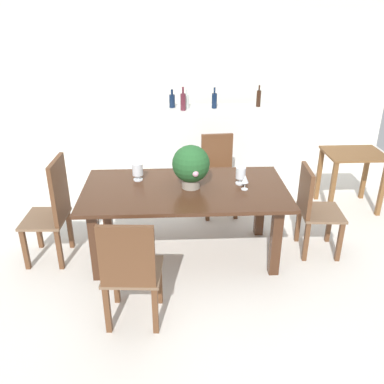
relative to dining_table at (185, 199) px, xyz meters
name	(u,v)px	position (x,y,z in m)	size (l,w,h in m)	color
ground_plane	(185,247)	(0.00, 0.12, -0.63)	(7.04, 7.04, 0.00)	silver
back_wall	(179,78)	(0.00, 2.72, 0.67)	(6.40, 0.10, 2.60)	silver
dining_table	(185,199)	(0.00, 0.00, 0.00)	(1.95, 1.03, 0.74)	#422616
chair_head_end	(54,207)	(-1.26, 0.00, -0.05)	(0.42, 0.47, 1.05)	brown
chair_foot_end	(313,206)	(1.27, 0.01, -0.12)	(0.43, 0.47, 0.92)	brown
chair_far_right	(218,170)	(0.43, 1.00, -0.12)	(0.45, 0.49, 0.93)	brown
chair_near_left	(130,270)	(-0.45, -1.00, -0.10)	(0.47, 0.45, 0.96)	brown
flower_centerpiece	(191,165)	(0.06, 0.02, 0.34)	(0.35, 0.37, 0.42)	gray
crystal_vase_left	(138,170)	(-0.46, 0.22, 0.22)	(0.11, 0.11, 0.18)	silver
crystal_vase_center_near	(241,174)	(0.54, 0.08, 0.21)	(0.10, 0.10, 0.17)	silver
wine_glass	(245,179)	(0.57, -0.05, 0.21)	(0.07, 0.07, 0.15)	silver
kitchen_counter	(221,143)	(0.58, 2.06, -0.13)	(1.92, 0.65, 0.99)	silver
wine_bottle_tall	(214,100)	(0.48, 2.12, 0.47)	(0.07, 0.07, 0.29)	#0F1E38
wine_bottle_green	(183,101)	(0.04, 2.01, 0.49)	(0.07, 0.07, 0.31)	#511E28
wine_bottle_clear	(187,101)	(0.10, 2.12, 0.46)	(0.07, 0.07, 0.26)	#B2BFB7
wine_bottle_dark	(259,98)	(1.11, 2.18, 0.48)	(0.06, 0.06, 0.30)	black
wine_bottle_amber	(172,101)	(-0.11, 2.18, 0.46)	(0.08, 0.08, 0.25)	#0F1E38
side_table	(352,165)	(2.05, 0.97, -0.08)	(0.68, 0.56, 0.72)	brown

